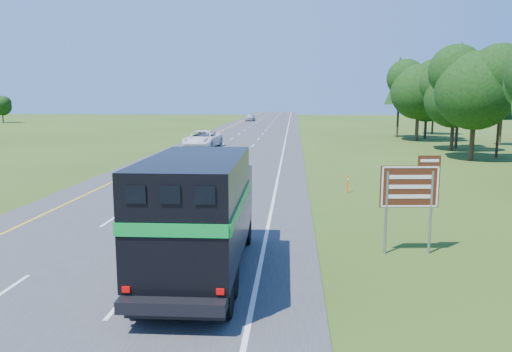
% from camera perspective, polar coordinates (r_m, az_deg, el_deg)
% --- Properties ---
extents(ground, '(300.00, 300.00, 0.00)m').
position_cam_1_polar(ground, '(14.14, -24.83, -15.55)').
color(ground, '#2F4713').
rests_on(ground, ground).
extents(road, '(15.00, 260.00, 0.04)m').
position_cam_1_polar(road, '(61.76, -1.81, 3.78)').
color(road, '#38383A').
rests_on(road, ground).
extents(lane_markings, '(11.15, 260.00, 0.01)m').
position_cam_1_polar(lane_markings, '(61.76, -1.81, 3.80)').
color(lane_markings, yellow).
rests_on(lane_markings, road).
extents(horse_truck, '(2.91, 8.82, 3.89)m').
position_cam_1_polar(horse_truck, '(15.78, -6.44, -4.09)').
color(horse_truck, black).
rests_on(horse_truck, road).
extents(white_suv, '(3.80, 7.22, 1.94)m').
position_cam_1_polar(white_suv, '(56.07, -6.12, 4.21)').
color(white_suv, white).
rests_on(white_suv, road).
extents(far_car, '(2.26, 4.89, 1.62)m').
position_cam_1_polar(far_car, '(118.45, -0.67, 6.71)').
color(far_car, '#B0B0B7').
rests_on(far_car, road).
extents(exit_sign, '(2.13, 0.26, 3.62)m').
position_cam_1_polar(exit_sign, '(18.80, 17.25, -1.59)').
color(exit_sign, gray).
rests_on(exit_sign, ground).
extents(delineator, '(0.09, 0.05, 1.08)m').
position_cam_1_polar(delineator, '(30.28, 10.44, -0.82)').
color(delineator, '#FF480D').
rests_on(delineator, ground).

